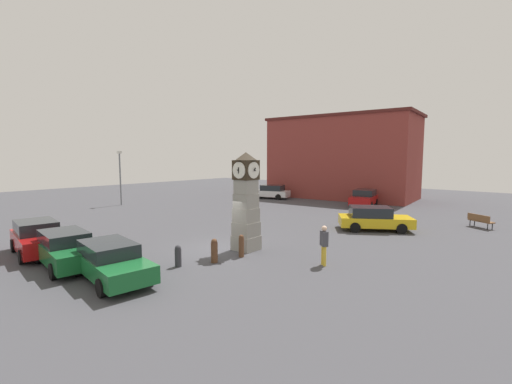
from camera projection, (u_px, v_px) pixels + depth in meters
name	position (u px, v px, depth m)	size (l,w,h in m)	color
ground_plane	(221.00, 249.00, 17.47)	(85.82, 85.82, 0.00)	#424247
clock_tower	(246.00, 203.00, 17.09)	(1.29, 1.30, 4.92)	gray
bollard_near_tower	(241.00, 246.00, 16.01)	(0.25, 0.25, 1.07)	brown
bollard_mid_row	(214.00, 250.00, 15.18)	(0.30, 0.30, 1.08)	brown
bollard_far_row	(178.00, 256.00, 14.60)	(0.28, 0.28, 0.94)	#333338
car_navy_sedan	(37.00, 238.00, 16.47)	(4.44, 2.35, 1.60)	#A51111
car_near_tower	(66.00, 249.00, 14.62)	(4.52, 2.25, 1.49)	#19602D
car_by_building	(111.00, 261.00, 13.02)	(4.62, 2.34, 1.42)	#19602D
car_far_lot	(373.00, 218.00, 21.94)	(4.83, 4.07, 1.51)	gold
car_silver_hatch	(364.00, 198.00, 32.57)	(2.74, 4.60, 1.59)	#A51111
car_end_of_row	(271.00, 192.00, 38.64)	(4.71, 3.06, 1.54)	silver
bench	(480.00, 220.00, 22.62)	(1.63, 1.32, 0.90)	brown
pedestrian_near_bench	(324.00, 243.00, 14.71)	(0.46, 0.44, 1.74)	gold
street_lamp_near_road	(120.00, 173.00, 33.16)	(0.50, 0.24, 5.26)	slate
warehouse_blue_far	(342.00, 157.00, 39.57)	(16.79, 9.05, 9.27)	maroon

